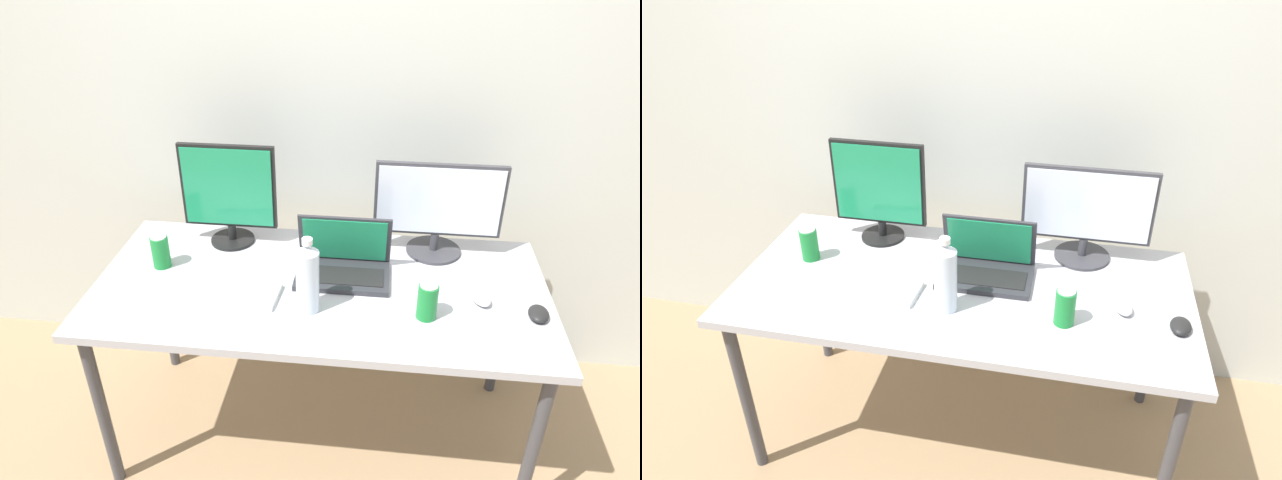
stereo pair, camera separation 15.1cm
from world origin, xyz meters
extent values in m
plane|color=#9E7F5B|center=(0.00, 0.00, 0.00)|extent=(16.00, 16.00, 0.00)
cube|color=silver|center=(0.00, 0.59, 1.30)|extent=(7.00, 0.08, 2.60)
cylinder|color=#424247|center=(-0.74, -0.32, 0.35)|extent=(0.04, 0.04, 0.71)
cylinder|color=#424247|center=(0.74, -0.32, 0.35)|extent=(0.04, 0.04, 0.71)
cylinder|color=#424247|center=(-0.74, 0.32, 0.35)|extent=(0.04, 0.04, 0.71)
cylinder|color=#424247|center=(0.74, 0.32, 0.35)|extent=(0.04, 0.04, 0.71)
cube|color=#B7B7BC|center=(0.00, 0.00, 0.72)|extent=(1.60, 0.77, 0.03)
cylinder|color=black|center=(-0.38, 0.26, 0.75)|extent=(0.17, 0.17, 0.01)
cylinder|color=black|center=(-0.38, 0.26, 0.78)|extent=(0.03, 0.03, 0.06)
cube|color=black|center=(-0.38, 0.26, 0.98)|extent=(0.37, 0.02, 0.33)
cube|color=#1E8C59|center=(-0.38, 0.25, 0.98)|extent=(0.34, 0.01, 0.31)
cylinder|color=#38383D|center=(0.41, 0.27, 0.75)|extent=(0.21, 0.21, 0.01)
cylinder|color=#38383D|center=(0.41, 0.27, 0.79)|extent=(0.03, 0.03, 0.07)
cube|color=#38383D|center=(0.41, 0.27, 0.96)|extent=(0.48, 0.02, 0.29)
cube|color=silver|center=(0.41, 0.26, 0.96)|extent=(0.45, 0.01, 0.26)
cube|color=#2D2D33|center=(0.08, 0.04, 0.75)|extent=(0.34, 0.21, 0.02)
cube|color=black|center=(0.08, 0.03, 0.76)|extent=(0.29, 0.11, 0.00)
cube|color=#2D2D33|center=(0.08, 0.12, 0.86)|extent=(0.34, 0.06, 0.20)
cube|color=#1E8C59|center=(0.08, 0.12, 0.86)|extent=(0.30, 0.05, 0.18)
cube|color=white|center=(-0.32, -0.10, 0.75)|extent=(0.39, 0.18, 0.02)
ellipsoid|color=silver|center=(0.55, -0.05, 0.76)|extent=(0.09, 0.11, 0.04)
ellipsoid|color=black|center=(0.73, -0.11, 0.76)|extent=(0.08, 0.10, 0.03)
cylinder|color=silver|center=(-0.02, -0.15, 0.85)|extent=(0.08, 0.08, 0.22)
cone|color=silver|center=(-0.02, -0.15, 0.98)|extent=(0.07, 0.07, 0.03)
cylinder|color=white|center=(-0.02, -0.15, 1.00)|extent=(0.03, 0.03, 0.02)
cylinder|color=#197F33|center=(0.36, -0.15, 0.80)|extent=(0.07, 0.07, 0.12)
cylinder|color=silver|center=(0.36, -0.15, 0.86)|extent=(0.06, 0.06, 0.00)
cylinder|color=#197F33|center=(-0.60, 0.05, 0.80)|extent=(0.07, 0.07, 0.12)
cylinder|color=silver|center=(-0.60, 0.05, 0.86)|extent=(0.06, 0.06, 0.00)
camera|label=1|loc=(0.19, -1.66, 1.89)|focal=32.00mm
camera|label=2|loc=(0.34, -1.64, 1.89)|focal=32.00mm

